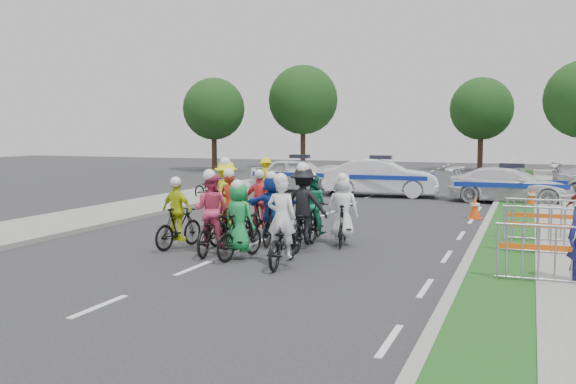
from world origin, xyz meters
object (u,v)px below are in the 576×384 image
at_px(rider_8, 312,215).
at_px(rider_2, 212,222).
at_px(rider_10, 227,203).
at_px(police_car_2, 511,185).
at_px(rider_5, 273,214).
at_px(rider_9, 261,210).
at_px(tree_4, 481,109).
at_px(barrier_1, 551,233).
at_px(rider_6, 231,218).
at_px(police_car_0, 300,175).
at_px(rider_1, 239,228).
at_px(rider_7, 343,217).
at_px(police_car_1, 381,178).
at_px(tree_0, 214,109).
at_px(parked_bike, 209,189).
at_px(barrier_2, 549,223).
at_px(rider_0, 282,235).
at_px(cone_1, 531,197).
at_px(tree_3, 303,100).
at_px(rider_3, 178,221).
at_px(marshal_hiviz, 266,176).
at_px(rider_4, 304,215).
at_px(barrier_0, 555,257).
at_px(cone_0, 475,208).

bearing_deg(rider_8, rider_2, 51.78).
relative_size(rider_10, police_car_2, 0.44).
relative_size(rider_5, rider_9, 1.02).
bearing_deg(tree_4, barrier_1, -83.07).
relative_size(rider_2, rider_6, 1.03).
xyz_separation_m(rider_8, police_car_0, (-4.68, 12.09, 0.10)).
distance_m(rider_5, rider_8, 1.12).
height_order(rider_1, rider_7, rider_7).
xyz_separation_m(police_car_1, tree_0, (-14.39, 12.80, 3.41)).
bearing_deg(rider_8, parked_bike, -52.06).
relative_size(rider_10, barrier_2, 1.03).
distance_m(rider_7, police_car_2, 11.46).
height_order(rider_1, police_car_1, rider_1).
xyz_separation_m(police_car_0, tree_0, (-10.52, 12.01, 3.43)).
distance_m(rider_9, tree_4, 30.15).
bearing_deg(tree_0, tree_4, 19.44).
bearing_deg(rider_0, barrier_1, -157.77).
bearing_deg(barrier_2, police_car_2, 96.94).
height_order(rider_8, rider_9, rider_9).
relative_size(barrier_1, tree_0, 0.32).
height_order(rider_0, barrier_2, rider_0).
distance_m(rider_8, cone_1, 10.85).
bearing_deg(rider_7, rider_6, 4.65).
xyz_separation_m(rider_0, rider_2, (-1.94, 0.64, 0.08)).
xyz_separation_m(police_car_1, tree_3, (-9.39, 16.80, 4.11)).
bearing_deg(rider_3, rider_9, -102.96).
distance_m(rider_3, rider_9, 2.65).
bearing_deg(marshal_hiviz, rider_3, 145.33).
relative_size(rider_1, tree_3, 0.23).
relative_size(rider_0, parked_bike, 1.10).
height_order(rider_1, police_car_0, rider_1).
height_order(rider_3, rider_6, rider_6).
distance_m(rider_4, police_car_2, 12.40).
bearing_deg(tree_3, barrier_0, -63.32).
xyz_separation_m(barrier_2, tree_0, (-20.70, 22.75, 3.63)).
relative_size(cone_0, tree_3, 0.10).
xyz_separation_m(rider_3, barrier_0, (8.10, -1.05, -0.10)).
relative_size(rider_6, parked_bike, 1.08).
height_order(rider_3, rider_8, rider_8).
bearing_deg(rider_9, barrier_2, -172.51).
height_order(barrier_1, tree_0, tree_0).
xyz_separation_m(police_car_0, marshal_hiviz, (-0.98, -1.59, 0.03)).
bearing_deg(marshal_hiviz, rider_8, 160.00).
bearing_deg(rider_9, rider_8, 166.80).
xyz_separation_m(rider_0, tree_0, (-15.57, 27.13, 3.56)).
xyz_separation_m(rider_0, cone_0, (3.09, 8.61, -0.29)).
height_order(rider_8, police_car_1, rider_8).
height_order(marshal_hiviz, barrier_1, marshal_hiviz).
distance_m(rider_3, rider_5, 2.25).
bearing_deg(rider_9, rider_5, 123.99).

